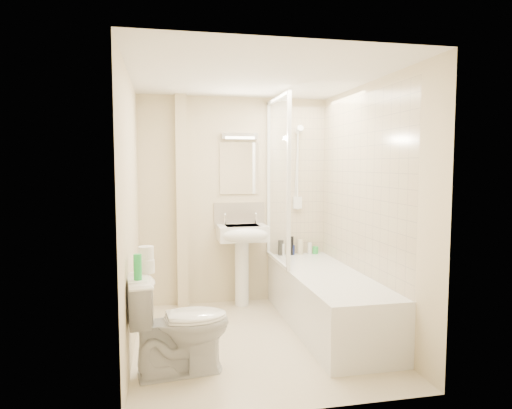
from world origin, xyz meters
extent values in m
plane|color=beige|center=(0.00, 0.00, 0.00)|extent=(2.50, 2.50, 0.00)
cube|color=beige|center=(0.00, 1.25, 1.20)|extent=(2.20, 0.02, 2.40)
cube|color=beige|center=(-1.10, 0.00, 1.20)|extent=(0.02, 2.50, 2.40)
cube|color=beige|center=(1.10, 0.00, 1.20)|extent=(0.02, 2.50, 2.40)
cube|color=white|center=(0.00, 0.00, 2.40)|extent=(2.20, 2.50, 0.02)
cube|color=beige|center=(0.75, 1.24, 1.42)|extent=(0.70, 0.01, 1.75)
cube|color=beige|center=(1.09, 0.20, 1.42)|extent=(0.01, 2.10, 1.75)
cube|color=beige|center=(-0.62, 1.19, 1.20)|extent=(0.12, 0.12, 2.40)
cube|color=beige|center=(0.05, 1.24, 1.03)|extent=(0.60, 0.02, 0.30)
cube|color=white|center=(0.05, 1.24, 1.58)|extent=(0.46, 0.01, 0.60)
cube|color=silver|center=(0.05, 1.22, 1.95)|extent=(0.42, 0.07, 0.07)
cube|color=white|center=(0.75, 0.20, 0.28)|extent=(0.70, 2.10, 0.55)
cube|color=white|center=(0.75, 0.20, 0.49)|extent=(0.56, 1.96, 0.05)
cube|color=white|center=(0.40, 0.80, 1.45)|extent=(0.01, 0.90, 1.80)
cube|color=white|center=(0.40, 1.23, 1.45)|extent=(0.04, 0.04, 1.80)
cube|color=white|center=(0.40, 0.35, 1.45)|extent=(0.04, 0.04, 1.80)
cube|color=white|center=(0.40, 0.80, 2.33)|extent=(0.04, 0.90, 0.04)
cube|color=white|center=(0.40, 0.80, 0.57)|extent=(0.04, 0.90, 0.03)
cylinder|color=white|center=(0.75, 1.22, 1.55)|extent=(0.02, 0.02, 0.90)
cylinder|color=white|center=(0.75, 1.22, 1.10)|extent=(0.05, 0.05, 0.02)
cylinder|color=white|center=(0.75, 1.22, 2.00)|extent=(0.05, 0.05, 0.02)
cylinder|color=white|center=(0.75, 1.15, 2.03)|extent=(0.08, 0.11, 0.11)
cube|color=white|center=(0.75, 1.21, 1.17)|extent=(0.10, 0.05, 0.14)
cylinder|color=white|center=(0.73, 1.19, 1.60)|extent=(0.01, 0.13, 0.84)
cylinder|color=white|center=(0.05, 1.08, 0.37)|extent=(0.16, 0.16, 0.74)
cube|color=white|center=(0.05, 1.05, 0.85)|extent=(0.55, 0.43, 0.17)
ellipsoid|color=white|center=(0.05, 0.88, 0.85)|extent=(0.55, 0.23, 0.17)
cube|color=silver|center=(0.05, 1.05, 0.91)|extent=(0.38, 0.28, 0.04)
cylinder|color=white|center=(-0.13, 1.16, 0.99)|extent=(0.03, 0.03, 0.10)
cylinder|color=white|center=(0.23, 1.16, 0.99)|extent=(0.03, 0.03, 0.10)
sphere|color=white|center=(-0.13, 1.16, 1.05)|extent=(0.04, 0.04, 0.04)
sphere|color=white|center=(0.23, 1.16, 1.05)|extent=(0.04, 0.04, 0.04)
cylinder|color=black|center=(0.53, 1.16, 0.64)|extent=(0.07, 0.07, 0.18)
cylinder|color=white|center=(0.55, 1.16, 0.62)|extent=(0.06, 0.06, 0.14)
cylinder|color=black|center=(0.66, 1.16, 0.66)|extent=(0.06, 0.06, 0.22)
cylinder|color=navy|center=(0.68, 1.16, 0.61)|extent=(0.05, 0.05, 0.12)
cylinder|color=beige|center=(0.77, 1.16, 0.64)|extent=(0.07, 0.07, 0.18)
cylinder|color=silver|center=(0.90, 1.16, 0.62)|extent=(0.05, 0.05, 0.14)
cylinder|color=green|center=(0.97, 1.16, 0.59)|extent=(0.07, 0.07, 0.09)
imported|color=white|center=(-0.72, -0.52, 0.39)|extent=(0.62, 0.87, 0.79)
cylinder|color=white|center=(-0.95, -0.44, 0.84)|extent=(0.10, 0.10, 0.10)
cylinder|color=white|center=(-0.96, -0.43, 0.94)|extent=(0.12, 0.12, 0.10)
cylinder|color=green|center=(-1.02, -0.65, 0.88)|extent=(0.06, 0.06, 0.19)
camera|label=1|loc=(-0.83, -4.01, 1.62)|focal=32.00mm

